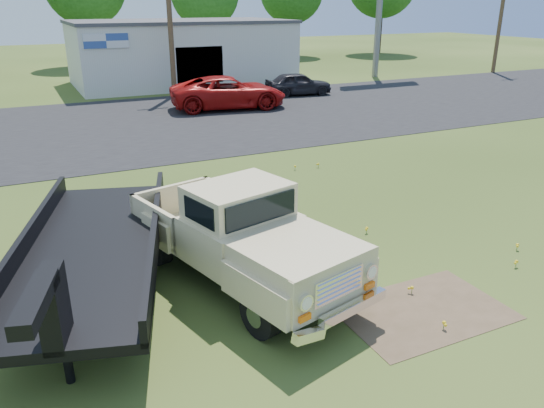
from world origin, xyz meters
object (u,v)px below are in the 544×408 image
at_px(vintage_pickup_truck, 239,234).
at_px(dark_sedan, 298,84).
at_px(red_pickup, 228,93).
at_px(flatbed_trailer, 92,241).

bearing_deg(vintage_pickup_truck, dark_sedan, 44.13).
distance_m(vintage_pickup_truck, red_pickup, 18.54).
bearing_deg(vintage_pickup_truck, flatbed_trailer, 145.38).
relative_size(vintage_pickup_truck, dark_sedan, 1.43).
bearing_deg(flatbed_trailer, red_pickup, 77.36).
height_order(red_pickup, dark_sedan, red_pickup).
relative_size(vintage_pickup_truck, flatbed_trailer, 0.77).
bearing_deg(dark_sedan, red_pickup, 120.14).
height_order(flatbed_trailer, red_pickup, flatbed_trailer).
bearing_deg(red_pickup, vintage_pickup_truck, 167.91).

